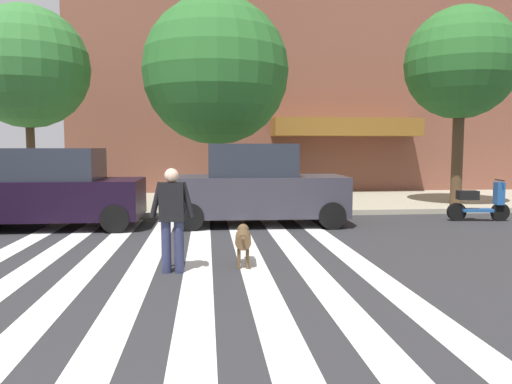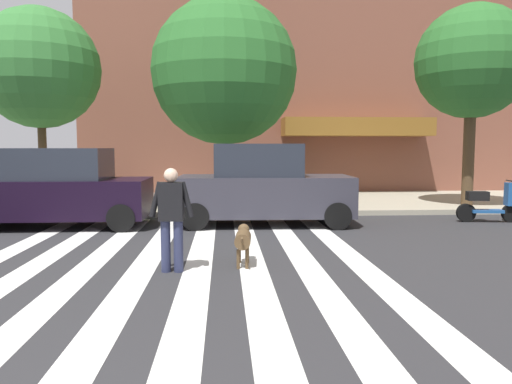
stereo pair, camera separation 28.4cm
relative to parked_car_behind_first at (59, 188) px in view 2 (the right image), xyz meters
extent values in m
plane|color=#2B2B2D|center=(2.07, -4.79, -0.95)|extent=(160.00, 160.00, 0.00)
cube|color=#A39C86|center=(2.07, 4.38, -0.88)|extent=(80.00, 6.00, 0.15)
cube|color=silver|center=(0.94, -4.79, -0.95)|extent=(0.45, 11.74, 0.01)
cube|color=silver|center=(1.84, -4.79, -0.95)|extent=(0.45, 11.74, 0.01)
cube|color=silver|center=(2.74, -4.79, -0.95)|extent=(0.45, 11.74, 0.01)
cube|color=silver|center=(3.64, -4.79, -0.95)|extent=(0.45, 11.74, 0.01)
cube|color=silver|center=(4.54, -4.79, -0.95)|extent=(0.45, 11.74, 0.01)
cube|color=silver|center=(5.44, -4.79, -0.95)|extent=(0.45, 11.74, 0.01)
cube|color=silver|center=(6.34, -4.79, -0.95)|extent=(0.45, 11.74, 0.01)
cube|color=#8F5E23|center=(9.29, 6.78, 1.80)|extent=(5.83, 1.60, 0.70)
cube|color=black|center=(0.05, 0.00, -0.24)|extent=(4.25, 1.94, 0.93)
cube|color=#232833|center=(-0.12, 0.00, 0.61)|extent=(2.62, 1.71, 0.76)
cylinder|color=black|center=(1.70, 0.88, -0.62)|extent=(0.66, 0.22, 0.66)
cylinder|color=black|center=(1.69, -0.89, -0.62)|extent=(0.66, 0.22, 0.66)
cylinder|color=black|center=(-1.59, 0.89, -0.62)|extent=(0.66, 0.22, 0.66)
cube|color=#32313C|center=(5.11, 0.00, -0.21)|extent=(4.39, 1.98, 0.99)
cube|color=#232833|center=(4.93, 0.01, 0.69)|extent=(2.20, 1.69, 0.81)
cylinder|color=black|center=(6.82, 0.79, -0.62)|extent=(0.67, 0.24, 0.66)
cylinder|color=black|center=(6.77, -0.90, -0.62)|extent=(0.67, 0.24, 0.66)
cylinder|color=black|center=(3.45, 0.90, -0.62)|extent=(0.67, 0.24, 0.66)
cylinder|color=black|center=(3.39, -0.79, -0.62)|extent=(0.67, 0.24, 0.66)
cylinder|color=black|center=(11.57, -0.08, -0.71)|extent=(0.49, 0.16, 0.48)
cylinder|color=black|center=(10.43, 0.07, -0.71)|extent=(0.49, 0.20, 0.48)
cube|color=#205292|center=(10.95, 0.00, -0.66)|extent=(0.83, 0.42, 0.08)
cube|color=black|center=(10.71, 0.04, -0.26)|extent=(0.55, 0.37, 0.24)
cube|color=#205292|center=(11.52, -0.07, -0.21)|extent=(0.23, 0.30, 0.60)
cylinder|color=black|center=(11.52, -0.07, 0.14)|extent=(0.10, 0.50, 0.04)
cylinder|color=#4C3823|center=(-1.62, 3.50, 0.81)|extent=(0.26, 0.26, 3.23)
sphere|color=#337533|center=(-1.62, 3.50, 3.44)|extent=(3.70, 3.70, 3.70)
cylinder|color=#4C3823|center=(4.10, 3.11, 0.65)|extent=(0.26, 0.26, 2.91)
sphere|color=#286628|center=(4.10, 3.11, 3.34)|extent=(4.51, 4.51, 4.51)
cylinder|color=#4C3823|center=(11.59, 2.29, 0.92)|extent=(0.34, 0.34, 3.45)
sphere|color=#286628|center=(11.59, 2.29, 3.59)|extent=(3.41, 3.41, 3.41)
cylinder|color=#282D4C|center=(3.15, -4.60, -0.54)|extent=(0.16, 0.16, 0.82)
cylinder|color=#282D4C|center=(3.35, -4.62, -0.54)|extent=(0.16, 0.16, 0.82)
cube|color=black|center=(3.25, -4.61, 0.17)|extent=(0.40, 0.27, 0.60)
cylinder|color=black|center=(3.01, -4.59, 0.20)|extent=(0.23, 0.11, 0.57)
cylinder|color=black|center=(3.49, -4.63, 0.20)|extent=(0.23, 0.11, 0.57)
sphere|color=beige|center=(3.25, -4.61, 0.58)|extent=(0.24, 0.24, 0.22)
cylinder|color=brown|center=(4.38, -4.30, -0.50)|extent=(0.30, 0.58, 0.26)
sphere|color=brown|center=(4.40, -3.94, -0.40)|extent=(0.21, 0.21, 0.20)
cylinder|color=brown|center=(4.35, -4.68, -0.45)|extent=(0.05, 0.24, 0.16)
cylinder|color=brown|center=(4.32, -4.10, -0.79)|extent=(0.06, 0.06, 0.32)
cylinder|color=brown|center=(4.46, -4.11, -0.79)|extent=(0.06, 0.06, 0.32)
cylinder|color=brown|center=(4.29, -4.50, -0.79)|extent=(0.06, 0.06, 0.32)
cylinder|color=brown|center=(4.43, -4.51, -0.79)|extent=(0.06, 0.06, 0.32)
camera|label=1|loc=(3.79, -12.17, 1.01)|focal=34.03mm
camera|label=2|loc=(4.07, -12.19, 1.01)|focal=34.03mm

